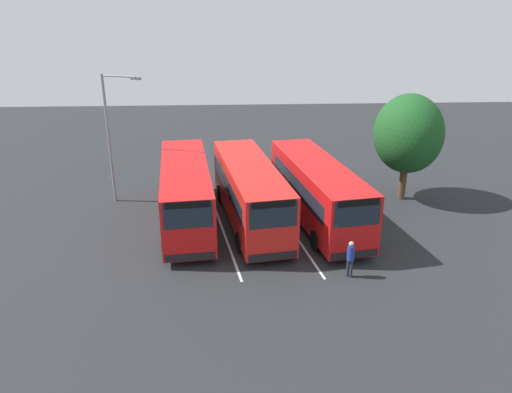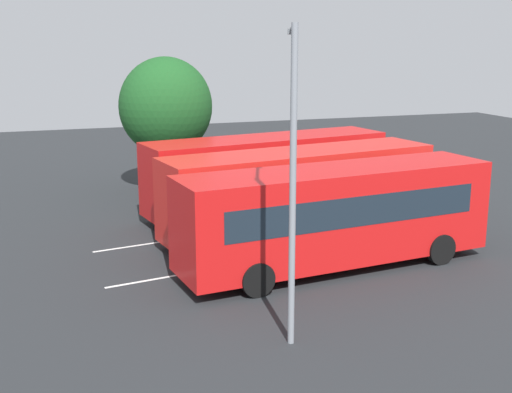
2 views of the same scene
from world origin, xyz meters
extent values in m
plane|color=#232628|center=(0.00, 0.00, 0.00)|extent=(69.10, 69.10, 0.00)
cube|color=red|center=(0.42, -3.56, 1.84)|extent=(10.73, 3.60, 2.96)
cube|color=#19232D|center=(5.61, -2.99, 2.64)|extent=(0.36, 2.18, 1.24)
cube|color=#19232D|center=(0.28, -2.36, 2.20)|extent=(8.80, 1.04, 0.95)
cube|color=#19232D|center=(0.55, -4.76, 2.20)|extent=(8.80, 1.04, 0.95)
cube|color=black|center=(5.63, -2.99, 3.14)|extent=(0.31, 1.98, 0.32)
cube|color=black|center=(5.64, -2.99, 0.58)|extent=(0.35, 2.27, 0.36)
cylinder|color=black|center=(3.64, -2.02, 0.52)|extent=(1.06, 0.39, 1.04)
cylinder|color=black|center=(3.89, -4.36, 0.52)|extent=(1.06, 0.39, 1.04)
cylinder|color=black|center=(-3.06, -2.75, 0.52)|extent=(1.06, 0.39, 1.04)
cylinder|color=black|center=(-2.81, -5.10, 0.52)|extent=(1.06, 0.39, 1.04)
cube|color=red|center=(0.60, -0.07, 1.84)|extent=(10.78, 4.09, 2.96)
cube|color=#19232D|center=(5.76, 0.75, 2.64)|extent=(0.46, 2.17, 1.24)
cube|color=#19232D|center=(0.41, 1.13, 2.20)|extent=(8.75, 1.46, 0.95)
cube|color=#19232D|center=(0.78, -1.26, 2.20)|extent=(8.75, 1.46, 0.95)
cube|color=black|center=(5.78, 0.75, 3.14)|extent=(0.41, 1.97, 0.32)
cube|color=black|center=(5.79, 0.75, 0.58)|extent=(0.45, 2.26, 0.36)
cylinder|color=black|center=(3.74, 1.62, 0.52)|extent=(1.07, 0.44, 1.04)
cylinder|color=black|center=(4.11, -0.70, 0.52)|extent=(1.07, 0.44, 1.04)
cylinder|color=black|center=(-2.91, 0.57, 0.52)|extent=(1.07, 0.44, 1.04)
cylinder|color=black|center=(-2.55, -1.75, 0.52)|extent=(1.07, 0.44, 1.04)
cube|color=red|center=(0.64, 3.62, 1.84)|extent=(10.79, 4.19, 2.96)
cube|color=#19232D|center=(5.79, 4.49, 2.64)|extent=(0.48, 2.17, 1.24)
cube|color=#19232D|center=(0.44, 4.81, 2.20)|extent=(8.73, 1.55, 0.95)
cube|color=#19232D|center=(0.84, 2.43, 2.20)|extent=(8.73, 1.55, 0.95)
cube|color=black|center=(5.81, 4.50, 3.14)|extent=(0.43, 1.97, 0.32)
cube|color=black|center=(5.82, 4.50, 0.58)|extent=(0.48, 2.26, 0.36)
cylinder|color=black|center=(3.76, 5.34, 0.52)|extent=(1.07, 0.45, 1.04)
cylinder|color=black|center=(4.15, 3.02, 0.52)|extent=(1.07, 0.45, 1.04)
cylinder|color=black|center=(-2.88, 4.23, 0.52)|extent=(1.07, 0.45, 1.04)
cylinder|color=black|center=(-2.49, 1.90, 0.52)|extent=(1.07, 0.45, 1.04)
cylinder|color=#232833|center=(6.73, 4.00, 0.42)|extent=(0.13, 0.13, 0.84)
cylinder|color=#232833|center=(6.83, 4.13, 0.42)|extent=(0.13, 0.13, 0.84)
cylinder|color=navy|center=(6.78, 4.07, 1.17)|extent=(0.45, 0.45, 0.67)
sphere|color=tan|center=(6.78, 4.07, 1.62)|extent=(0.23, 0.23, 0.23)
cylinder|color=gray|center=(-3.02, -8.23, 3.84)|extent=(0.16, 0.16, 7.68)
cylinder|color=gray|center=(-2.65, -7.22, 7.58)|extent=(0.83, 2.05, 0.10)
cube|color=slate|center=(-2.28, -6.21, 7.50)|extent=(0.38, 0.59, 0.14)
cylinder|color=#4C3823|center=(-2.43, 9.52, 1.23)|extent=(0.44, 0.44, 2.46)
ellipsoid|color=#194C1E|center=(-2.43, 9.52, 4.14)|extent=(4.50, 4.05, 4.73)
cube|color=silver|center=(0.00, -1.83, 0.00)|extent=(13.93, 2.40, 0.01)
cube|color=silver|center=(0.00, 1.83, 0.00)|extent=(13.93, 2.40, 0.01)
camera|label=1|loc=(25.31, -1.07, 11.13)|focal=34.09mm
camera|label=2|loc=(-8.76, -22.32, 7.34)|focal=46.75mm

